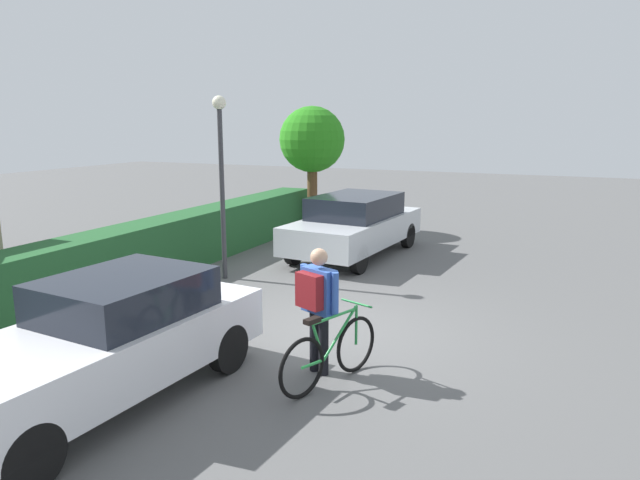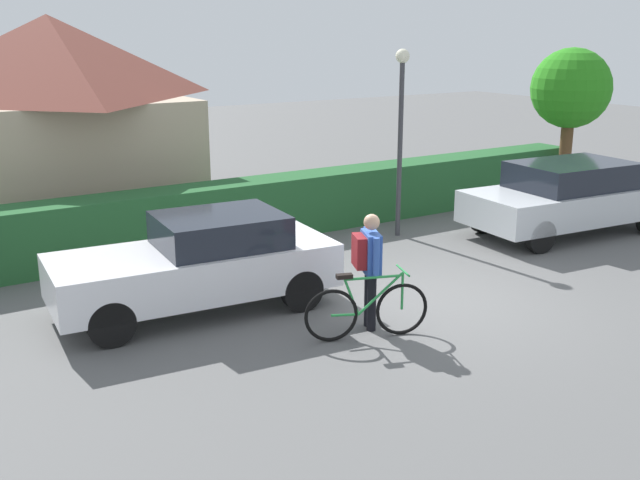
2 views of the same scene
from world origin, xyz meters
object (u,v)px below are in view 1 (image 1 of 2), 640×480
Objects in this scene: parked_car_near at (105,341)px; street_lamp at (221,161)px; parked_car_far at (355,224)px; bicycle at (330,353)px; tree_kerbside at (312,141)px; person_rider at (317,299)px.

parked_car_near is 5.74m from street_lamp.
parked_car_far is at bearing 0.04° from parked_car_near.
bicycle is 0.45× the size of tree_kerbside.
street_lamp reaches higher than parked_car_near.
bicycle is 10.84m from tree_kerbside.
parked_car_near is at bearing -179.96° from parked_car_far.
street_lamp reaches higher than bicycle.
parked_car_near is 8.28m from parked_car_far.
street_lamp is at bearing 47.23° from bicycle.
parked_car_near is 1.16× the size of tree_kerbside.
street_lamp is at bearing 150.27° from parked_car_far.
person_rider is 5.29m from street_lamp.
parked_car_near is 0.94× the size of parked_car_far.
tree_kerbside is at bearing 41.44° from parked_car_far.
street_lamp reaches higher than parked_car_far.
bicycle is at bearing -127.94° from person_rider.
parked_car_near is 2.56× the size of bicycle.
person_rider is at bearing -133.11° from street_lamp.
parked_car_far is 4.11m from tree_kerbside.
parked_car_near is at bearing -167.61° from tree_kerbside.
street_lamp is at bearing 46.89° from person_rider.
parked_car_near is 2.70m from bicycle.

